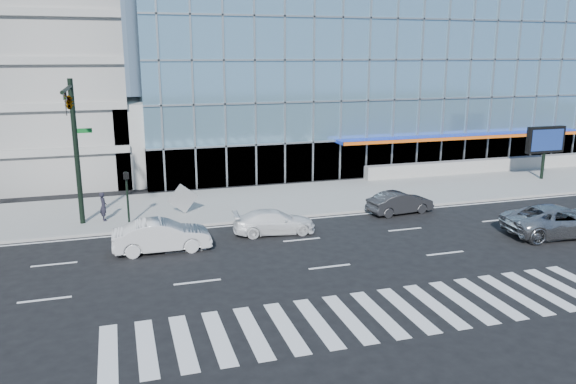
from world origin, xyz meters
The scene contains 14 objects.
ground centered at (0.00, 0.00, 0.00)m, with size 160.00×160.00×0.00m, color black.
sidewalk centered at (0.00, 8.00, 0.07)m, with size 120.00×8.00×0.15m, color gray.
theatre_building centered at (14.00, 26.00, 7.50)m, with size 42.00×26.00×15.00m, color #79ACCA.
ramp_block centered at (-6.00, 18.00, 3.00)m, with size 6.00×8.00×6.00m, color gray.
retaining_wall centered at (24.00, 11.60, 0.65)m, with size 30.00×0.80×1.00m, color gray.
traffic_signal centered at (-11.00, 4.57, 6.16)m, with size 1.14×5.74×8.00m.
ped_signal_post centered at (-8.50, 4.94, 2.14)m, with size 0.30×0.33×3.00m.
marquee_sign centered at (22.00, 7.99, 3.07)m, with size 3.20×0.43×4.00m.
silver_suv centered at (13.27, -3.32, 0.81)m, with size 2.70×5.86×1.63m, color #A3A3A7.
white_suv centered at (-1.07, 1.49, 0.64)m, with size 1.79×4.41×1.28m, color white.
white_sedan centered at (-7.07, 0.41, 0.78)m, with size 1.64×4.71×1.55m, color silver.
dark_sedan centered at (7.27, 3.00, 0.67)m, with size 1.41×4.05×1.33m, color black.
pedestrian centered at (-9.84, 6.17, 0.98)m, with size 0.60×0.40×1.66m, color black.
tilted_panel centered at (-5.34, 6.34, 1.06)m, with size 1.30×0.06×1.30m, color gray.
Camera 1 is at (-8.85, -26.31, 9.38)m, focal length 35.00 mm.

